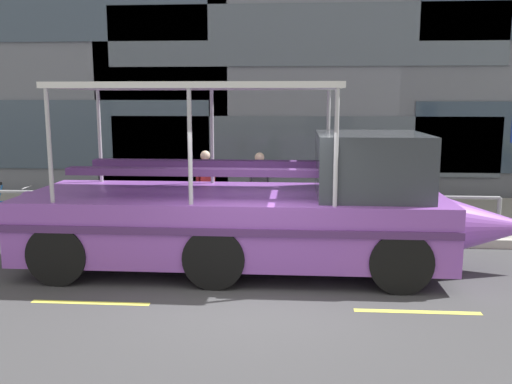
{
  "coord_description": "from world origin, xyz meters",
  "views": [
    {
      "loc": [
        0.65,
        -8.18,
        3.02
      ],
      "look_at": [
        -0.1,
        1.91,
        1.3
      ],
      "focal_mm": 38.84,
      "sensor_mm": 36.0,
      "label": 1
    }
  ],
  "objects": [
    {
      "name": "ground_plane",
      "position": [
        0.0,
        0.0,
        0.0
      ],
      "size": [
        120.0,
        120.0,
        0.0
      ],
      "primitive_type": "plane",
      "color": "#3D3D3F"
    },
    {
      "name": "sidewalk",
      "position": [
        0.0,
        5.6,
        0.09
      ],
      "size": [
        32.0,
        4.8,
        0.18
      ],
      "primitive_type": "cube",
      "color": "gray",
      "rests_on": "ground_plane"
    },
    {
      "name": "curb_edge",
      "position": [
        0.0,
        3.11,
        0.09
      ],
      "size": [
        32.0,
        0.18,
        0.18
      ],
      "primitive_type": "cube",
      "color": "#B2ADA3",
      "rests_on": "ground_plane"
    },
    {
      "name": "lane_centreline",
      "position": [
        -0.0,
        -0.52,
        0.0
      ],
      "size": [
        25.8,
        0.12,
        0.01
      ],
      "color": "#DBD64C",
      "rests_on": "ground_plane"
    },
    {
      "name": "curb_guardrail",
      "position": [
        -1.04,
        3.45,
        0.75
      ],
      "size": [
        11.91,
        0.09,
        0.83
      ],
      "color": "gray",
      "rests_on": "sidewalk"
    },
    {
      "name": "leaned_bicycle",
      "position": [
        -5.91,
        3.74,
        0.56
      ],
      "size": [
        1.74,
        0.46,
        0.96
      ],
      "color": "black",
      "rests_on": "sidewalk"
    },
    {
      "name": "duck_tour_boat",
      "position": [
        0.06,
        1.46,
        1.05
      ],
      "size": [
        9.16,
        2.66,
        3.27
      ],
      "color": "purple",
      "rests_on": "ground_plane"
    },
    {
      "name": "pedestrian_near_bow",
      "position": [
        3.73,
        4.8,
        1.2
      ],
      "size": [
        0.38,
        0.35,
        1.69
      ],
      "color": "black",
      "rests_on": "sidewalk"
    },
    {
      "name": "pedestrian_mid_left",
      "position": [
        -0.2,
        4.45,
        1.15
      ],
      "size": [
        0.46,
        0.22,
        1.61
      ],
      "color": "black",
      "rests_on": "sidewalk"
    },
    {
      "name": "pedestrian_mid_right",
      "position": [
        -1.43,
        4.24,
        1.18
      ],
      "size": [
        0.41,
        0.32,
        1.66
      ],
      "color": "#1E2338",
      "rests_on": "sidewalk"
    }
  ]
}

